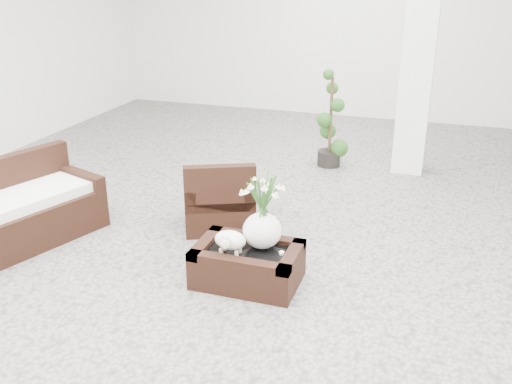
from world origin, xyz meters
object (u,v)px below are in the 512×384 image
(coffee_table, at_px, (248,266))
(topiary, at_px, (331,120))
(armchair, at_px, (219,191))
(loveseat, at_px, (20,204))

(coffee_table, xyz_separation_m, topiary, (0.03, 3.31, 0.50))
(coffee_table, relative_size, topiary, 0.69)
(coffee_table, distance_m, topiary, 3.35)
(armchair, bearing_deg, loveseat, 5.19)
(coffee_table, distance_m, loveseat, 2.41)
(loveseat, xyz_separation_m, topiary, (2.42, 3.28, 0.25))
(armchair, relative_size, loveseat, 0.50)
(loveseat, bearing_deg, armchair, -40.71)
(loveseat, height_order, topiary, topiary)
(topiary, bearing_deg, loveseat, -126.48)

